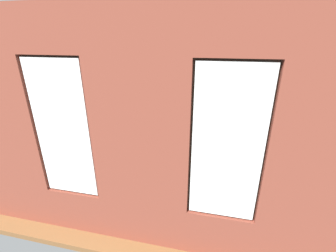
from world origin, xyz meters
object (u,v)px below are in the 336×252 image
(remote_gray, at_px, (168,140))
(potted_plant_near_tv, at_px, (76,141))
(media_console, at_px, (79,140))
(potted_plant_corner_near_left, at_px, (270,126))
(candle_jar, at_px, (179,136))
(remote_silver, at_px, (150,138))
(tv_flatscreen, at_px, (76,119))
(papasan_chair, at_px, (170,120))
(cup_ceramic, at_px, (165,137))
(potted_plant_between_couches, at_px, (235,194))
(potted_plant_corner_far_left, at_px, (324,211))
(coffee_table, at_px, (165,140))
(table_plant_small, at_px, (160,133))
(couch_left, at_px, (281,164))
(potted_plant_mid_room_small, at_px, (201,134))
(couch_by_window, at_px, (154,196))

(remote_gray, distance_m, potted_plant_near_tv, 2.34)
(media_console, relative_size, potted_plant_corner_near_left, 0.65)
(candle_jar, relative_size, remote_silver, 0.53)
(potted_plant_corner_near_left, bearing_deg, tv_flatscreen, 19.19)
(media_console, xyz_separation_m, papasan_chair, (-2.33, -1.72, 0.18))
(cup_ceramic, distance_m, potted_plant_between_couches, 2.89)
(media_console, height_order, papasan_chair, papasan_chair)
(potted_plant_between_couches, distance_m, potted_plant_near_tv, 3.86)
(media_console, xyz_separation_m, tv_flatscreen, (-0.00, -0.00, 0.63))
(remote_gray, bearing_deg, remote_silver, 56.20)
(cup_ceramic, relative_size, potted_plant_corner_far_left, 0.08)
(coffee_table, xyz_separation_m, remote_silver, (0.40, 0.12, 0.06))
(papasan_chair, bearing_deg, table_plant_small, 90.28)
(tv_flatscreen, bearing_deg, cup_ceramic, -172.81)
(cup_ceramic, distance_m, remote_silver, 0.42)
(tv_flatscreen, xyz_separation_m, potted_plant_near_tv, (-0.55, 0.90, -0.19))
(candle_jar, bearing_deg, media_console, 9.04)
(coffee_table, distance_m, papasan_chair, 1.41)
(potted_plant_near_tv, bearing_deg, potted_plant_corner_near_left, -150.47)
(remote_gray, height_order, tv_flatscreen, tv_flatscreen)
(remote_gray, distance_m, potted_plant_corner_near_left, 3.42)
(couch_left, height_order, remote_gray, couch_left)
(potted_plant_corner_far_left, bearing_deg, papasan_chair, -49.94)
(remote_silver, bearing_deg, papasan_chair, -68.04)
(potted_plant_between_couches, height_order, potted_plant_mid_room_small, potted_plant_between_couches)
(potted_plant_near_tv, bearing_deg, couch_by_window, 154.02)
(candle_jar, bearing_deg, remote_gray, 43.65)
(remote_gray, relative_size, potted_plant_mid_room_small, 0.35)
(coffee_table, bearing_deg, couch_left, 168.51)
(coffee_table, height_order, remote_gray, remote_gray)
(candle_jar, bearing_deg, potted_plant_mid_room_small, -137.90)
(tv_flatscreen, xyz_separation_m, potted_plant_mid_room_small, (-3.44, -0.96, -0.55))
(coffee_table, xyz_separation_m, potted_plant_mid_room_small, (-0.93, -0.65, -0.02))
(potted_plant_corner_far_left, bearing_deg, cup_ceramic, -38.57)
(remote_silver, bearing_deg, potted_plant_corner_near_left, -122.79)
(couch_left, relative_size, candle_jar, 22.64)
(candle_jar, height_order, tv_flatscreen, tv_flatscreen)
(media_console, relative_size, tv_flatscreen, 0.79)
(couch_left, distance_m, potted_plant_between_couches, 2.06)
(table_plant_small, xyz_separation_m, potted_plant_near_tv, (1.78, 1.32, 0.18))
(potted_plant_near_tv, bearing_deg, table_plant_small, -143.58)
(tv_flatscreen, height_order, potted_plant_near_tv, tv_flatscreen)
(cup_ceramic, relative_size, potted_plant_corner_near_left, 0.07)
(potted_plant_near_tv, bearing_deg, potted_plant_between_couches, 163.95)
(coffee_table, bearing_deg, potted_plant_corner_near_left, -152.08)
(couch_left, height_order, candle_jar, couch_left)
(couch_left, bearing_deg, cup_ceramic, -101.37)
(tv_flatscreen, bearing_deg, couch_left, 177.11)
(couch_left, relative_size, potted_plant_corner_far_left, 1.76)
(remote_gray, relative_size, papasan_chair, 0.16)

